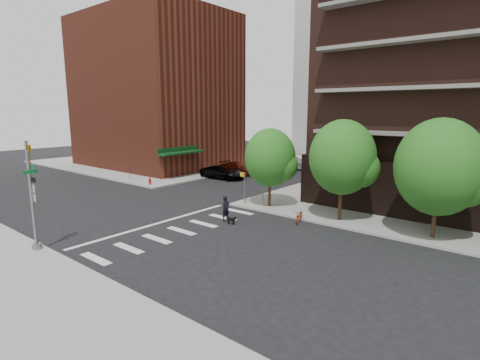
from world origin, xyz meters
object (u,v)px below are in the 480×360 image
at_px(traffic_signal, 33,204).
at_px(fire_hydrant, 150,181).
at_px(parked_car_black, 223,172).
at_px(scooter, 299,216).
at_px(dog_walker, 226,209).
at_px(parked_car_silver, 290,162).
at_px(parked_car_maroon, 238,168).

distance_m(traffic_signal, fire_hydrant, 18.42).
height_order(parked_car_black, scooter, parked_car_black).
xyz_separation_m(scooter, dog_walker, (-4.17, -3.02, 0.44)).
bearing_deg(scooter, parked_car_silver, 106.63).
distance_m(fire_hydrant, parked_car_black, 8.52).
xyz_separation_m(parked_car_black, parked_car_maroon, (-0.69, 3.52, -0.03)).
bearing_deg(parked_car_black, parked_car_silver, -15.01).
bearing_deg(fire_hydrant, parked_car_silver, 75.38).
bearing_deg(fire_hydrant, parked_car_black, 69.44).
height_order(parked_car_maroon, dog_walker, dog_walker).
relative_size(fire_hydrant, scooter, 0.41).
distance_m(fire_hydrant, parked_car_silver, 19.82).
bearing_deg(traffic_signal, fire_hydrant, 123.26).
distance_m(fire_hydrant, parked_car_maroon, 11.73).
bearing_deg(scooter, fire_hydrant, 159.31).
bearing_deg(parked_car_maroon, traffic_signal, -160.85).
height_order(parked_car_maroon, scooter, parked_car_maroon).
bearing_deg(parked_car_silver, scooter, -145.25).
relative_size(parked_car_black, parked_car_silver, 1.05).
height_order(parked_car_silver, scooter, parked_car_silver).
bearing_deg(parked_car_silver, fire_hydrant, 166.84).
bearing_deg(fire_hydrant, dog_walker, -16.84).
bearing_deg(fire_hydrant, scooter, -4.03).
relative_size(traffic_signal, parked_car_maroon, 1.20).
xyz_separation_m(traffic_signal, dog_walker, (4.24, 10.98, -1.79)).
xyz_separation_m(traffic_signal, scooter, (8.41, 13.99, -2.23)).
bearing_deg(parked_car_black, scooter, -125.81).
bearing_deg(parked_car_black, parked_car_maroon, 6.26).
bearing_deg(dog_walker, parked_car_maroon, 40.69).
bearing_deg(scooter, traffic_signal, -137.68).
xyz_separation_m(parked_car_silver, dog_walker, (9.27, -23.49, 0.05)).
bearing_deg(traffic_signal, parked_car_silver, 98.30).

